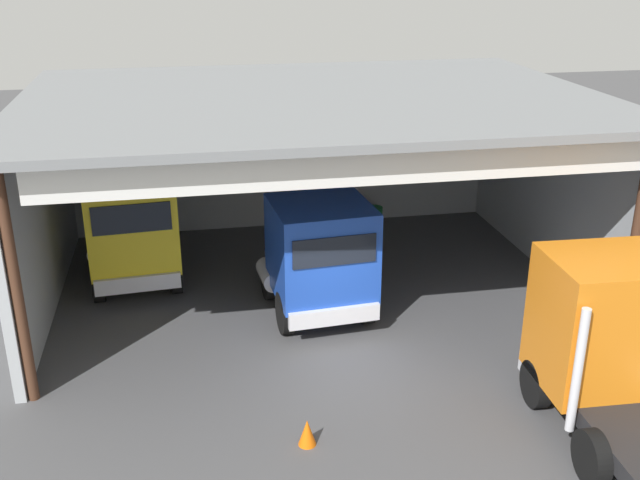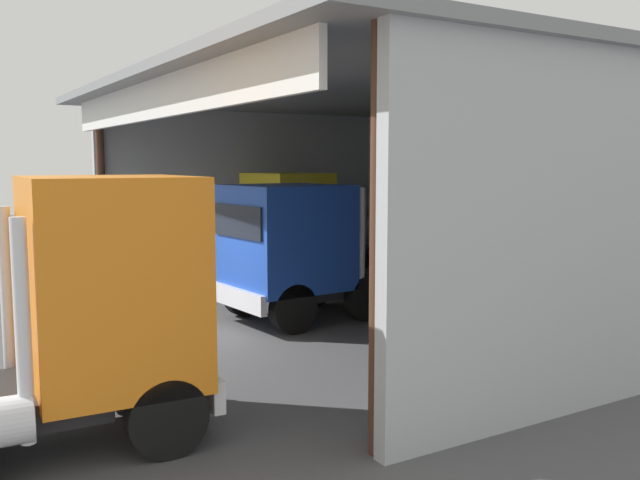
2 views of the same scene
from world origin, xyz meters
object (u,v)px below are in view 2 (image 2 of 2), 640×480
(tool_cart, at_px, (545,288))
(truck_yellow_left_bay, at_px, (295,225))
(oil_drum, at_px, (558,298))
(traffic_cone, at_px, (41,326))
(truck_orange_center_bay, at_px, (85,308))
(truck_blue_right_bay, at_px, (293,248))

(tool_cart, bearing_deg, truck_yellow_left_bay, -152.87)
(oil_drum, xyz_separation_m, traffic_cone, (-4.25, -11.13, -0.18))
(oil_drum, height_order, traffic_cone, oil_drum)
(oil_drum, xyz_separation_m, tool_cart, (-0.95, 0.61, 0.04))
(truck_orange_center_bay, height_order, traffic_cone, truck_orange_center_bay)
(tool_cart, bearing_deg, truck_blue_right_bay, -108.25)
(truck_blue_right_bay, distance_m, tool_cart, 6.75)
(truck_orange_center_bay, relative_size, traffic_cone, 9.23)
(oil_drum, bearing_deg, truck_blue_right_bay, -118.00)
(truck_blue_right_bay, relative_size, truck_orange_center_bay, 0.87)
(truck_blue_right_bay, height_order, truck_orange_center_bay, truck_orange_center_bay)
(truck_yellow_left_bay, relative_size, truck_blue_right_bay, 1.05)
(oil_drum, relative_size, tool_cart, 0.92)
(truck_yellow_left_bay, xyz_separation_m, truck_orange_center_bay, (9.67, -8.56, 0.05))
(truck_yellow_left_bay, xyz_separation_m, tool_cart, (6.91, 3.54, -1.26))
(truck_yellow_left_bay, xyz_separation_m, traffic_cone, (3.61, -8.20, -1.48))
(truck_blue_right_bay, bearing_deg, traffic_cone, 72.83)
(tool_cart, bearing_deg, traffic_cone, -105.73)
(truck_yellow_left_bay, xyz_separation_m, oil_drum, (7.86, 2.93, -1.30))
(truck_orange_center_bay, relative_size, tool_cart, 5.17)
(tool_cart, bearing_deg, truck_orange_center_bay, -77.15)
(truck_blue_right_bay, bearing_deg, tool_cart, -112.70)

